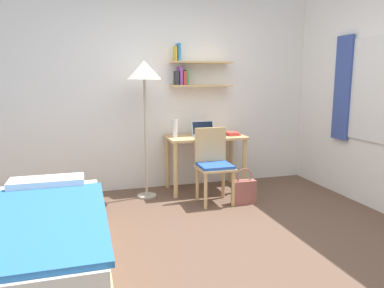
% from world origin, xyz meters
% --- Properties ---
extents(ground_plane, '(5.28, 5.28, 0.00)m').
position_xyz_m(ground_plane, '(0.00, 0.00, 0.00)').
color(ground_plane, brown).
extents(wall_back, '(4.40, 0.27, 2.60)m').
position_xyz_m(wall_back, '(0.01, 2.02, 1.31)').
color(wall_back, white).
rests_on(wall_back, ground_plane).
extents(bed, '(0.99, 1.97, 0.54)m').
position_xyz_m(bed, '(-1.49, 0.04, 0.24)').
color(bed, tan).
rests_on(bed, ground_plane).
extents(desk, '(1.02, 0.55, 0.73)m').
position_xyz_m(desk, '(0.40, 1.70, 0.59)').
color(desk, tan).
rests_on(desk, ground_plane).
extents(desk_chair, '(0.41, 0.39, 0.89)m').
position_xyz_m(desk_chair, '(0.33, 1.20, 0.49)').
color(desk_chair, tan).
rests_on(desk_chair, ground_plane).
extents(standing_lamp, '(0.41, 0.41, 1.68)m').
position_xyz_m(standing_lamp, '(-0.41, 1.61, 1.49)').
color(standing_lamp, '#B2A893').
rests_on(standing_lamp, ground_plane).
extents(laptop, '(0.31, 0.21, 0.20)m').
position_xyz_m(laptop, '(0.38, 1.72, 0.78)').
color(laptop, '#B7BABF').
rests_on(laptop, desk).
extents(water_bottle, '(0.07, 0.07, 0.24)m').
position_xyz_m(water_bottle, '(-0.01, 1.72, 0.85)').
color(water_bottle, silver).
rests_on(water_bottle, desk).
extents(book_stack, '(0.17, 0.22, 0.04)m').
position_xyz_m(book_stack, '(0.77, 1.67, 0.75)').
color(book_stack, '#D13D38').
rests_on(book_stack, desk).
extents(handbag, '(0.28, 0.12, 0.43)m').
position_xyz_m(handbag, '(0.66, 1.03, 0.15)').
color(handbag, '#99564C').
rests_on(handbag, ground_plane).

